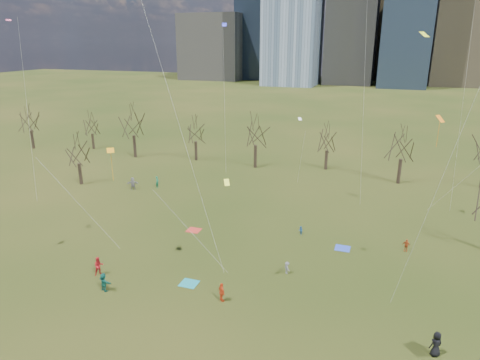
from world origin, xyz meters
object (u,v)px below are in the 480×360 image
(blanket_teal, at_px, (189,283))
(person_2, at_px, (99,266))
(blanket_navy, at_px, (343,248))
(blanket_crimson, at_px, (194,230))
(person_4, at_px, (222,292))

(blanket_teal, bearing_deg, person_2, -170.88)
(blanket_navy, distance_m, blanket_crimson, 17.29)
(blanket_navy, bearing_deg, blanket_crimson, -176.14)
(blanket_crimson, distance_m, person_4, 15.07)
(person_2, distance_m, person_4, 12.74)
(blanket_teal, xyz_separation_m, person_2, (-8.83, -1.42, 0.91))
(person_2, bearing_deg, person_4, -53.20)
(blanket_crimson, bearing_deg, person_4, -55.44)
(blanket_teal, bearing_deg, person_4, -22.19)
(blanket_teal, distance_m, person_4, 4.31)
(blanket_teal, relative_size, person_4, 0.92)
(blanket_teal, bearing_deg, blanket_crimson, 113.19)
(blanket_teal, xyz_separation_m, person_4, (3.91, -1.60, 0.86))
(blanket_navy, bearing_deg, person_4, -122.75)
(blanket_crimson, distance_m, person_2, 12.95)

